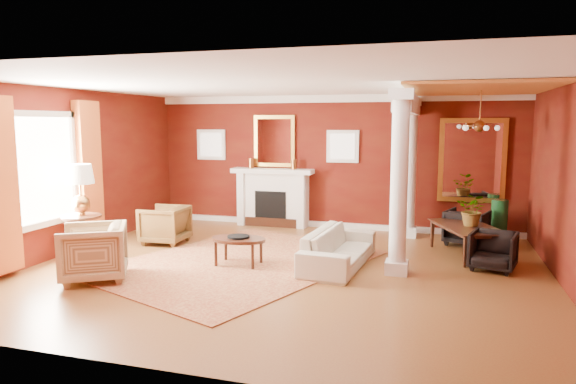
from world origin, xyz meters
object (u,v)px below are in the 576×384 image
(armchair_leopard, at_px, (165,223))
(side_table, at_px, (80,195))
(dining_table, at_px, (469,232))
(sofa, at_px, (339,242))
(coffee_table, at_px, (239,241))
(armchair_stripe, at_px, (93,250))

(armchair_leopard, distance_m, side_table, 1.75)
(side_table, bearing_deg, dining_table, 18.18)
(sofa, height_order, dining_table, dining_table)
(coffee_table, xyz_separation_m, side_table, (-2.69, -0.38, 0.70))
(coffee_table, height_order, dining_table, dining_table)
(coffee_table, distance_m, side_table, 2.81)
(armchair_stripe, relative_size, coffee_table, 1.02)
(sofa, bearing_deg, armchair_stripe, 122.83)
(armchair_leopard, bearing_deg, coffee_table, 59.57)
(sofa, relative_size, dining_table, 1.33)
(sofa, height_order, side_table, side_table)
(coffee_table, bearing_deg, armchair_leopard, 151.98)
(sofa, distance_m, dining_table, 2.40)
(side_table, bearing_deg, armchair_leopard, 61.96)
(coffee_table, bearing_deg, sofa, 15.56)
(sofa, xyz_separation_m, armchair_leopard, (-3.51, 0.60, 0.01))
(armchair_leopard, xyz_separation_m, side_table, (-0.75, -1.41, 0.71))
(sofa, xyz_separation_m, side_table, (-4.26, -0.82, 0.71))
(dining_table, bearing_deg, sofa, 98.75)
(armchair_stripe, bearing_deg, sofa, 87.19)
(side_table, distance_m, dining_table, 6.67)
(dining_table, bearing_deg, side_table, 85.41)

